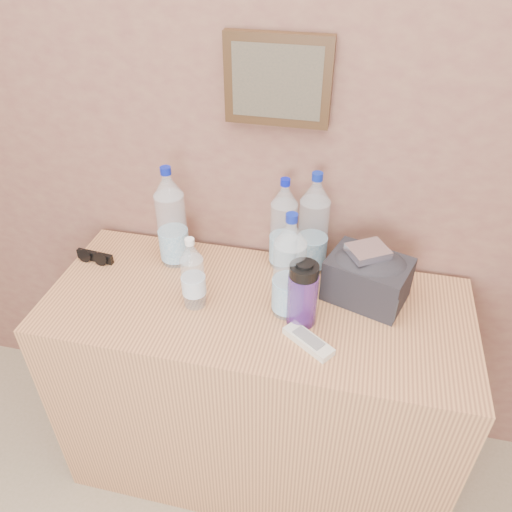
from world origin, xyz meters
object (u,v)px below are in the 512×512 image
at_px(nalgene_bottle, 303,293).
at_px(pet_large_d, 289,271).
at_px(foil_packet, 368,251).
at_px(pet_small, 193,276).
at_px(dresser, 256,389).
at_px(toiletry_bag, 368,277).
at_px(ac_remote, 308,341).
at_px(pet_large_b, 284,228).
at_px(sunglasses, 95,256).
at_px(pet_large_c, 313,228).
at_px(pet_large_a, 172,222).

bearing_deg(nalgene_bottle, pet_large_d, 143.63).
bearing_deg(foil_packet, pet_small, -163.06).
xyz_separation_m(dresser, pet_small, (-0.18, -0.04, 0.51)).
bearing_deg(toiletry_bag, ac_remote, -102.77).
distance_m(dresser, pet_large_b, 0.59).
height_order(dresser, pet_large_b, pet_large_b).
bearing_deg(pet_small, dresser, 12.10).
distance_m(pet_small, sunglasses, 0.43).
bearing_deg(pet_large_c, pet_large_d, -99.39).
bearing_deg(foil_packet, sunglasses, -178.76).
distance_m(pet_large_d, foil_packet, 0.24).
height_order(nalgene_bottle, sunglasses, nalgene_bottle).
xyz_separation_m(dresser, pet_large_d, (0.10, -0.01, 0.55)).
height_order(pet_large_c, sunglasses, pet_large_c).
xyz_separation_m(pet_large_b, sunglasses, (-0.62, -0.13, -0.12)).
bearing_deg(ac_remote, pet_large_b, 146.91).
relative_size(pet_small, nalgene_bottle, 1.13).
bearing_deg(pet_large_d, dresser, 175.36).
bearing_deg(pet_large_c, ac_remote, -82.95).
bearing_deg(toiletry_bag, foil_packet, 176.49).
distance_m(pet_small, nalgene_bottle, 0.32).
height_order(dresser, pet_small, pet_small).
relative_size(dresser, pet_large_d, 3.85).
height_order(nalgene_bottle, toiletry_bag, nalgene_bottle).
bearing_deg(foil_packet, pet_large_c, 148.06).
distance_m(pet_large_d, pet_small, 0.28).
relative_size(pet_large_a, pet_small, 1.46).
height_order(pet_large_d, toiletry_bag, pet_large_d).
bearing_deg(dresser, pet_large_c, 58.23).
distance_m(pet_large_c, pet_small, 0.41).
relative_size(pet_large_c, ac_remote, 2.24).
bearing_deg(pet_small, toiletry_bag, 16.13).
bearing_deg(nalgene_bottle, ac_remote, -68.43).
xyz_separation_m(pet_large_b, toiletry_bag, (0.28, -0.11, -0.06)).
bearing_deg(sunglasses, nalgene_bottle, -4.84).
bearing_deg(pet_large_c, pet_large_b, 178.87).
bearing_deg(dresser, pet_large_d, -4.64).
relative_size(pet_large_c, nalgene_bottle, 1.65).
relative_size(pet_large_c, pet_small, 1.47).
xyz_separation_m(pet_large_b, nalgene_bottle, (0.10, -0.26, -0.04)).
bearing_deg(pet_large_b, pet_small, -130.43).
bearing_deg(dresser, pet_small, -167.90).
bearing_deg(pet_large_d, nalgene_bottle, -36.37).
bearing_deg(foil_packet, pet_large_a, 175.90).
distance_m(dresser, pet_large_d, 0.56).
relative_size(pet_large_a, pet_large_b, 1.10).
relative_size(pet_large_b, nalgene_bottle, 1.50).
bearing_deg(nalgene_bottle, pet_large_a, 156.78).
height_order(pet_large_b, foil_packet, pet_large_b).
distance_m(nalgene_bottle, ac_remote, 0.13).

